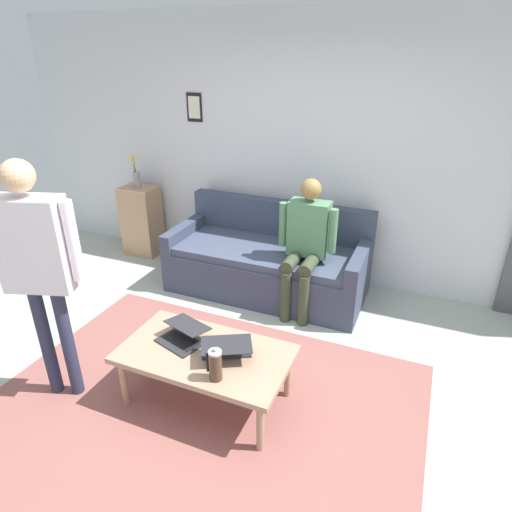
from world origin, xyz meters
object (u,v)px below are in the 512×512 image
object	(u,v)px
flower_vase	(136,175)
person_seated	(306,240)
laptop_left	(182,336)
laptop_center	(227,347)
coffee_table	(205,357)
french_press	(215,365)
person_standing	(36,256)
side_shelf	(142,221)
couch	(268,262)

from	to	relation	value
flower_vase	person_seated	distance (m)	2.29
laptop_left	laptop_center	xyz separation A→B (m)	(-0.35, -0.00, 0.00)
coffee_table	french_press	distance (m)	0.33
laptop_left	person_standing	world-z (taller)	person_standing
laptop_left	french_press	distance (m)	0.48
person_standing	flower_vase	bearing A→B (deg)	-67.22
side_shelf	french_press	bearing A→B (deg)	134.86
coffee_table	laptop_left	bearing A→B (deg)	-12.45
couch	laptop_left	bearing A→B (deg)	89.50
couch	side_shelf	xyz separation A→B (m)	(1.77, -0.26, 0.11)
laptop_left	coffee_table	bearing A→B (deg)	167.55
coffee_table	side_shelf	xyz separation A→B (m)	(1.96, -1.95, 0.04)
couch	person_seated	distance (m)	0.66
coffee_table	side_shelf	world-z (taller)	side_shelf
person_standing	coffee_table	bearing A→B (deg)	-161.65
couch	french_press	distance (m)	1.96
laptop_center	coffee_table	bearing A→B (deg)	19.47
laptop_left	french_press	size ratio (longest dim) A/B	1.59
couch	person_standing	xyz separation A→B (m)	(0.81, 2.03, 0.81)
couch	laptop_center	xyz separation A→B (m)	(-0.34, 1.65, 0.16)
couch	coffee_table	xyz separation A→B (m)	(-0.19, 1.70, 0.07)
coffee_table	laptop_center	world-z (taller)	laptop_center
coffee_table	french_press	bearing A→B (deg)	132.83
person_standing	person_seated	xyz separation A→B (m)	(-1.26, -1.80, -0.39)
couch	flower_vase	xyz separation A→B (m)	(1.77, -0.25, 0.69)
person_standing	laptop_center	bearing A→B (deg)	-161.51
french_press	flower_vase	distance (m)	3.09
side_shelf	coffee_table	bearing A→B (deg)	135.07
french_press	flower_vase	xyz separation A→B (m)	(2.16, -2.16, 0.46)
coffee_table	person_seated	distance (m)	1.53
laptop_center	side_shelf	world-z (taller)	side_shelf
laptop_center	side_shelf	xyz separation A→B (m)	(2.10, -1.90, -0.05)
side_shelf	person_seated	distance (m)	2.29
coffee_table	french_press	size ratio (longest dim) A/B	4.88
side_shelf	person_seated	xyz separation A→B (m)	(-2.22, 0.48, 0.31)
laptop_center	french_press	world-z (taller)	french_press
couch	side_shelf	distance (m)	1.79
laptop_left	person_seated	xyz separation A→B (m)	(-0.47, -1.43, 0.26)
coffee_table	flower_vase	distance (m)	2.83
french_press	person_standing	xyz separation A→B (m)	(1.20, 0.12, 0.58)
laptop_center	person_standing	world-z (taller)	person_standing
coffee_table	laptop_left	distance (m)	0.23
person_standing	person_seated	world-z (taller)	person_standing
laptop_left	side_shelf	world-z (taller)	side_shelf
coffee_table	laptop_left	world-z (taller)	laptop_left
french_press	side_shelf	distance (m)	3.06
flower_vase	couch	bearing A→B (deg)	171.90
laptop_center	person_seated	world-z (taller)	person_seated
couch	side_shelf	world-z (taller)	couch
flower_vase	person_standing	world-z (taller)	person_standing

